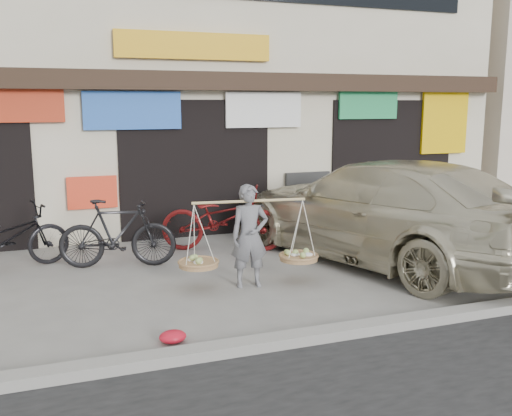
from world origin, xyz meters
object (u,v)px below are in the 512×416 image
object	(u,v)px
bike_0	(5,238)
bike_2	(223,219)
street_vendor	(250,241)
suv	(379,210)
bike_1	(117,233)

from	to	relation	value
bike_0	bike_2	world-z (taller)	bike_2
street_vendor	bike_0	xyz separation A→B (m)	(-3.38, 2.05, -0.16)
suv	bike_1	bearing A→B (deg)	-31.54
bike_2	bike_0	bearing A→B (deg)	113.39
street_vendor	bike_0	world-z (taller)	street_vendor
bike_2	suv	distance (m)	2.75
bike_0	bike_2	xyz separation A→B (m)	(3.60, 0.06, 0.06)
street_vendor	bike_1	xyz separation A→B (m)	(-1.69, 1.65, -0.12)
bike_0	suv	distance (m)	6.10
bike_1	suv	xyz separation A→B (m)	(4.23, -1.01, 0.29)
bike_2	suv	xyz separation A→B (m)	(2.32, -1.46, 0.27)
bike_2	street_vendor	bearing A→B (deg)	-163.65
bike_0	bike_1	world-z (taller)	bike_1
street_vendor	bike_1	distance (m)	2.36
bike_1	bike_2	xyz separation A→B (m)	(1.91, 0.45, 0.02)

